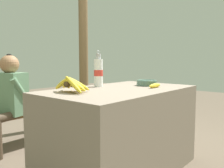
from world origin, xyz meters
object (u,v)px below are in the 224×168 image
at_px(seated_vendor, 7,96).
at_px(serving_bowl, 147,83).
at_px(banana_bunch_ripe, 72,84).
at_px(support_post_far, 83,34).
at_px(wooden_bench, 22,117).
at_px(banana_bunch_green, 54,102).
at_px(water_bottle, 98,72).
at_px(loose_banana_front, 155,86).

bearing_deg(seated_vendor, serving_bowl, 108.15).
relative_size(banana_bunch_ripe, seated_vendor, 0.32).
bearing_deg(support_post_far, wooden_bench, -169.63).
xyz_separation_m(serving_bowl, seated_vendor, (-0.76, 1.24, -0.16)).
xyz_separation_m(wooden_bench, support_post_far, (1.15, 0.21, 1.04)).
bearing_deg(support_post_far, banana_bunch_green, -163.22).
distance_m(water_bottle, wooden_bench, 1.15).
relative_size(loose_banana_front, wooden_bench, 0.13).
bearing_deg(serving_bowl, loose_banana_front, -125.53).
bearing_deg(water_bottle, serving_bowl, -37.08).
height_order(banana_bunch_ripe, serving_bowl, banana_bunch_ripe).
distance_m(water_bottle, banana_bunch_green, 1.11).
height_order(water_bottle, seated_vendor, water_bottle).
relative_size(banana_bunch_ripe, water_bottle, 1.02).
height_order(water_bottle, banana_bunch_green, water_bottle).
relative_size(serving_bowl, seated_vendor, 0.18).
height_order(water_bottle, support_post_far, support_post_far).
xyz_separation_m(wooden_bench, banana_bunch_green, (0.45, -0.00, 0.12)).
distance_m(wooden_bench, support_post_far, 1.57).
height_order(loose_banana_front, seated_vendor, seated_vendor).
xyz_separation_m(water_bottle, seated_vendor, (-0.39, 0.96, -0.27)).
height_order(banana_bunch_ripe, wooden_bench, banana_bunch_ripe).
distance_m(wooden_bench, banana_bunch_green, 0.46).
bearing_deg(banana_bunch_green, support_post_far, 16.78).
height_order(banana_bunch_ripe, loose_banana_front, banana_bunch_ripe).
relative_size(seated_vendor, banana_bunch_green, 3.60).
bearing_deg(seated_vendor, banana_bunch_green, 170.47).
height_order(seated_vendor, support_post_far, support_post_far).
distance_m(banana_bunch_green, support_post_far, 1.18).
relative_size(loose_banana_front, seated_vendor, 0.18).
relative_size(water_bottle, banana_bunch_green, 1.15).
distance_m(serving_bowl, loose_banana_front, 0.19).
bearing_deg(banana_bunch_ripe, water_bottle, 15.79).
relative_size(water_bottle, seated_vendor, 0.32).
distance_m(serving_bowl, seated_vendor, 1.46).
bearing_deg(banana_bunch_green, loose_banana_front, -88.93).
bearing_deg(serving_bowl, banana_bunch_ripe, 168.13).
distance_m(seated_vendor, support_post_far, 1.56).
bearing_deg(loose_banana_front, banana_bunch_green, 91.07).
xyz_separation_m(banana_bunch_green, support_post_far, (0.71, 0.21, 0.91)).
distance_m(banana_bunch_ripe, seated_vendor, 1.09).
height_order(banana_bunch_ripe, seated_vendor, seated_vendor).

